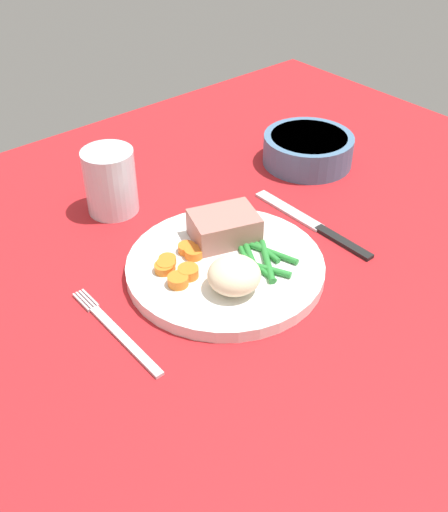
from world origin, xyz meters
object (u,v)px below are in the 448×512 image
(dinner_plate, at_px, (224,268))
(knife, at_px, (314,225))
(meat_portion, at_px, (224,227))
(salad_bowl, at_px, (308,148))
(fork, at_px, (116,331))
(water_glass, at_px, (111,186))

(dinner_plate, distance_m, knife, 0.16)
(dinner_plate, bearing_deg, knife, -1.04)
(meat_portion, bearing_deg, salad_bowl, 19.66)
(fork, xyz_separation_m, knife, (0.31, -0.00, -0.00))
(meat_portion, height_order, salad_bowl, meat_portion)
(fork, relative_size, water_glass, 1.82)
(water_glass, xyz_separation_m, salad_bowl, (0.31, -0.08, -0.01))
(dinner_plate, relative_size, knife, 1.18)
(dinner_plate, xyz_separation_m, knife, (0.16, -0.00, -0.01))
(fork, xyz_separation_m, salad_bowl, (0.44, 0.13, 0.02))
(fork, distance_m, knife, 0.31)
(meat_portion, relative_size, knife, 0.40)
(dinner_plate, relative_size, salad_bowl, 1.72)
(dinner_plate, relative_size, fork, 1.45)
(salad_bowl, bearing_deg, knife, -133.49)
(fork, xyz_separation_m, water_glass, (0.13, 0.21, 0.04))
(dinner_plate, bearing_deg, fork, -179.06)
(meat_portion, xyz_separation_m, fork, (-0.19, -0.04, -0.03))
(dinner_plate, relative_size, water_glass, 2.64)
(meat_portion, relative_size, fork, 0.49)
(knife, bearing_deg, meat_portion, 158.49)
(dinner_plate, xyz_separation_m, fork, (-0.16, -0.00, -0.01))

